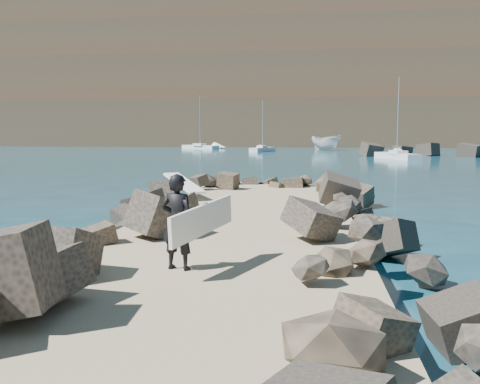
% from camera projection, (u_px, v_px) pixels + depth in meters
% --- Properties ---
extents(ground, '(800.00, 800.00, 0.00)m').
position_uv_depth(ground, '(245.00, 241.00, 15.01)').
color(ground, '#0F384C').
rests_on(ground, ground).
extents(jetty, '(6.00, 26.00, 0.60)m').
position_uv_depth(jetty, '(235.00, 245.00, 13.00)').
color(jetty, '#8C7759').
rests_on(jetty, ground).
extents(riprap_left, '(2.60, 22.00, 1.00)m').
position_uv_depth(riprap_left, '(127.00, 231.00, 13.84)').
color(riprap_left, black).
rests_on(riprap_left, ground).
extents(riprap_right, '(2.60, 22.00, 1.00)m').
position_uv_depth(riprap_right, '(354.00, 236.00, 13.10)').
color(riprap_right, black).
rests_on(riprap_right, ground).
extents(headland, '(360.00, 140.00, 32.00)m').
position_uv_depth(headland, '(337.00, 91.00, 169.58)').
color(headland, '#2D4919').
rests_on(headland, ground).
extents(surfboard_resting, '(2.01, 2.35, 0.08)m').
position_uv_depth(surfboard_resting, '(184.00, 186.00, 19.93)').
color(surfboard_resting, white).
rests_on(surfboard_resting, riprap_left).
extents(boat_imported, '(6.05, 6.64, 2.53)m').
position_uv_depth(boat_imported, '(326.00, 143.00, 87.94)').
color(boat_imported, silver).
rests_on(boat_imported, ground).
extents(surfer_with_board, '(1.17, 2.05, 1.72)m').
position_uv_depth(surfer_with_board, '(181.00, 222.00, 9.49)').
color(surfer_with_board, black).
rests_on(surfer_with_board, jetty).
extents(sailboat_b, '(3.63, 6.59, 7.90)m').
position_uv_depth(sailboat_b, '(262.00, 149.00, 82.08)').
color(sailboat_b, silver).
rests_on(sailboat_b, ground).
extents(sailboat_f, '(1.38, 6.09, 7.44)m').
position_uv_depth(sailboat_f, '(457.00, 145.00, 107.01)').
color(sailboat_f, silver).
rests_on(sailboat_f, ground).
extents(sailboat_c, '(4.24, 7.91, 9.32)m').
position_uv_depth(sailboat_c, '(397.00, 156.00, 60.52)').
color(sailboat_c, silver).
rests_on(sailboat_c, ground).
extents(sailboat_e, '(7.58, 6.21, 9.64)m').
position_uv_depth(sailboat_e, '(200.00, 147.00, 96.06)').
color(sailboat_e, silver).
rests_on(sailboat_e, ground).
extents(headland_buildings, '(137.50, 30.50, 5.00)m').
position_uv_depth(headland_buildings, '(362.00, 27.00, 159.00)').
color(headland_buildings, white).
rests_on(headland_buildings, headland).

